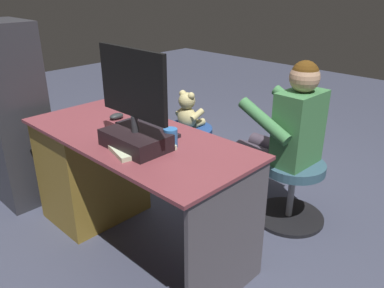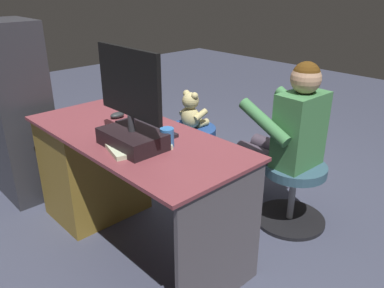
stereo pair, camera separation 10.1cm
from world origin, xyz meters
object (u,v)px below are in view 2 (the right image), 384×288
(cup, at_px, (167,137))
(office_chair_teddy, at_px, (191,149))
(computer_mouse, at_px, (117,115))
(monitor, at_px, (131,118))
(keyboard, at_px, (145,129))
(teddy_bear, at_px, (191,111))
(tv_remote, at_px, (119,125))
(desk, at_px, (101,166))
(visitor_chair, at_px, (293,188))
(person, at_px, (286,131))

(cup, xyz_separation_m, office_chair_teddy, (0.68, -0.80, -0.53))
(computer_mouse, distance_m, cup, 0.57)
(monitor, relative_size, keyboard, 1.22)
(monitor, bearing_deg, teddy_bear, -59.45)
(tv_remote, distance_m, office_chair_teddy, 0.99)
(desk, distance_m, cup, 0.76)
(tv_remote, distance_m, visitor_chair, 1.20)
(desk, xyz_separation_m, keyboard, (-0.38, -0.09, 0.35))
(desk, height_order, cup, cup)
(teddy_bear, xyz_separation_m, visitor_chair, (-0.95, -0.03, -0.31))
(desk, bearing_deg, office_chair_teddy, -88.12)
(monitor, bearing_deg, desk, -10.16)
(keyboard, bearing_deg, computer_mouse, -0.54)
(cup, height_order, visitor_chair, cup)
(tv_remote, bearing_deg, desk, 2.14)
(tv_remote, xyz_separation_m, teddy_bear, (0.25, -0.83, -0.17))
(desk, xyz_separation_m, computer_mouse, (-0.09, -0.10, 0.36))
(cup, bearing_deg, visitor_chair, -107.99)
(tv_remote, distance_m, person, 1.05)
(keyboard, xyz_separation_m, person, (-0.45, -0.78, -0.10))
(tv_remote, bearing_deg, monitor, 154.94)
(cup, relative_size, visitor_chair, 0.21)
(monitor, height_order, visitor_chair, monitor)
(cup, xyz_separation_m, visitor_chair, (-0.27, -0.84, -0.52))
(computer_mouse, xyz_separation_m, visitor_chair, (-0.83, -0.78, -0.49))
(desk, relative_size, keyboard, 3.44)
(computer_mouse, bearing_deg, cup, 173.87)
(desk, relative_size, monitor, 2.82)
(tv_remote, distance_m, teddy_bear, 0.88)
(desk, bearing_deg, teddy_bear, -88.14)
(keyboard, xyz_separation_m, visitor_chair, (-0.54, -0.78, -0.48))
(tv_remote, height_order, office_chair_teddy, tv_remote)
(computer_mouse, xyz_separation_m, tv_remote, (-0.13, 0.07, -0.01))
(visitor_chair, xyz_separation_m, person, (0.09, 0.00, 0.38))
(teddy_bear, bearing_deg, keyboard, 118.61)
(teddy_bear, bearing_deg, cup, 129.88)
(keyboard, distance_m, teddy_bear, 0.88)
(cup, distance_m, tv_remote, 0.43)
(office_chair_teddy, distance_m, person, 0.95)
(monitor, height_order, cup, monitor)
(office_chair_teddy, xyz_separation_m, teddy_bear, (-0.00, -0.01, 0.32))
(keyboard, height_order, teddy_bear, keyboard)
(monitor, relative_size, office_chair_teddy, 0.98)
(computer_mouse, xyz_separation_m, cup, (-0.56, 0.06, 0.03))
(cup, height_order, person, person)
(computer_mouse, distance_m, person, 1.08)
(keyboard, height_order, person, person)
(keyboard, bearing_deg, tv_remote, 23.57)
(tv_remote, bearing_deg, keyboard, -160.37)
(office_chair_teddy, bearing_deg, person, -177.82)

